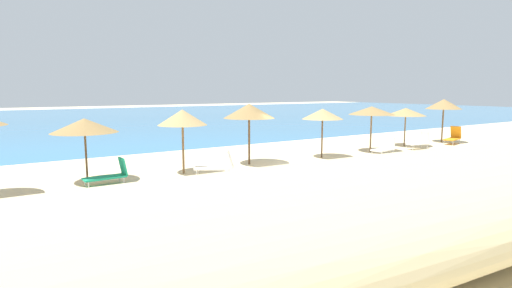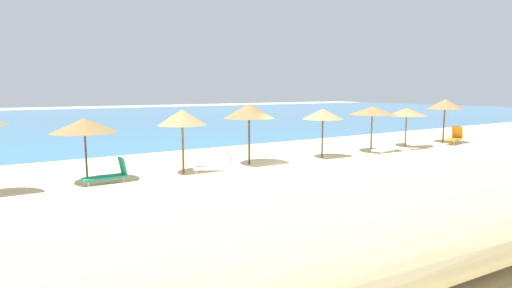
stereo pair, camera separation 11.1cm
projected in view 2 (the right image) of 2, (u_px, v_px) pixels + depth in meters
The scene contains 15 objects.
ground_plane at pixel (300, 168), 17.80m from camera, with size 160.00×160.00×0.00m, color beige.
sea_water at pixel (104, 118), 49.83m from camera, with size 160.00×61.09×0.01m, color teal.
dune_ridge at pixel (433, 200), 8.81m from camera, with size 47.45×4.87×2.07m, color #C9B586.
beach_umbrella_1 at pixel (84, 126), 14.80m from camera, with size 2.40×2.40×2.42m.
beach_umbrella_2 at pixel (182, 117), 16.41m from camera, with size 2.03×2.03×2.67m.
beach_umbrella_3 at pixel (249, 111), 18.44m from camera, with size 2.38×2.38×2.84m.
beach_umbrella_4 at pixel (323, 114), 20.32m from camera, with size 2.10×2.10×2.52m.
beach_umbrella_5 at pixel (372, 111), 22.27m from camera, with size 2.54×2.54×2.56m.
beach_umbrella_6 at pixel (407, 112), 24.57m from camera, with size 2.41×2.41×2.37m.
beach_umbrella_7 at pixel (445, 104), 26.33m from camera, with size 2.26×2.26×2.88m.
lounge_chair_0 at pixel (385, 148), 20.92m from camera, with size 1.43×0.86×1.02m.
lounge_chair_1 at pixel (109, 174), 14.69m from camera, with size 1.55×0.67×0.96m.
lounge_chair_2 at pixel (454, 137), 25.79m from camera, with size 1.73×1.00×1.13m.
lounge_chair_3 at pixel (218, 166), 15.95m from camera, with size 1.62×1.32×1.08m.
lounge_chair_4 at pixel (421, 142), 23.44m from camera, with size 1.40×0.82×1.05m.
Camera 2 is at (-11.17, -13.62, 3.43)m, focal length 28.06 mm.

